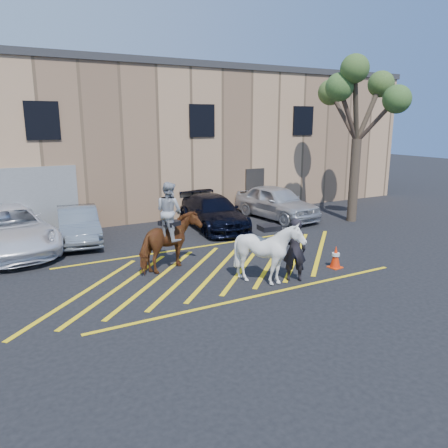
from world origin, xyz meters
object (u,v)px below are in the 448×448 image
car_white_pickup (7,230)px  saddled_white (269,252)px  traffic_cone (336,257)px  mounted_bay (170,235)px  car_white_suv (276,202)px  handler (295,250)px  tree (360,95)px  car_silver_sedan (78,225)px  car_blue_suv (213,212)px

car_white_pickup → saddled_white: bearing=-55.4°
traffic_cone → mounted_bay: bearing=153.4°
car_white_suv → saddled_white: (-5.25, -7.00, 0.14)m
handler → tree: tree is taller
car_white_pickup → handler: 10.22m
handler → saddled_white: bearing=19.4°
car_silver_sedan → car_white_suv: size_ratio=0.88×
car_blue_suv → handler: size_ratio=2.59×
car_silver_sedan → car_white_suv: 9.16m
saddled_white → tree: tree is taller
car_blue_suv → traffic_cone: size_ratio=6.64×
car_white_suv → saddled_white: saddled_white is taller
car_blue_suv → tree: size_ratio=0.66×
car_white_pickup → car_white_suv: car_white_pickup is taller
car_blue_suv → mounted_bay: (-3.73, -4.29, 0.43)m
saddled_white → traffic_cone: size_ratio=2.56×
handler → traffic_cone: bearing=-141.2°
mounted_bay → saddled_white: bearing=-50.6°
saddled_white → car_white_suv: bearing=53.1°
car_white_pickup → car_silver_sedan: (2.48, 0.18, -0.13)m
car_blue_suv → handler: 6.98m
car_silver_sedan → handler: bearing=-50.7°
car_white_suv → tree: (2.80, -2.15, 4.89)m
handler → mounted_bay: bearing=-12.2°
car_white_suv → mounted_bay: size_ratio=1.68×
saddled_white → mounted_bay: bearing=129.4°
mounted_bay → tree: tree is taller
car_white_suv → car_white_pickup: bearing=173.0°
car_white_pickup → saddled_white: saddled_white is taller
car_white_pickup → tree: 15.40m
car_silver_sedan → traffic_cone: (6.58, -7.17, -0.31)m
car_white_suv → traffic_cone: (-2.57, -6.89, -0.43)m
car_white_suv → mounted_bay: bearing=-154.6°
car_silver_sedan → car_white_pickup: bearing=-168.8°
car_white_pickup → car_blue_suv: bearing=-9.8°
car_white_pickup → traffic_cone: car_white_pickup is taller
car_silver_sedan → mounted_bay: bearing=-61.7°
mounted_bay → tree: 11.31m
mounted_bay → traffic_cone: size_ratio=3.83×
car_blue_suv → tree: (6.34, -1.91, 4.99)m
car_white_suv → mounted_bay: 8.58m
car_silver_sedan → handler: (4.71, -7.44, 0.26)m
car_white_pickup → car_silver_sedan: 2.49m
car_silver_sedan → car_white_suv: (9.15, -0.28, 0.12)m
car_white_pickup → car_white_suv: bearing=-7.8°
car_white_pickup → car_blue_suv: size_ratio=1.20×
car_silver_sedan → tree: size_ratio=0.56×
mounted_bay → traffic_cone: (4.70, -2.36, -0.76)m
saddled_white → car_blue_suv: bearing=75.8°
car_silver_sedan → mounted_bay: size_ratio=1.47×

